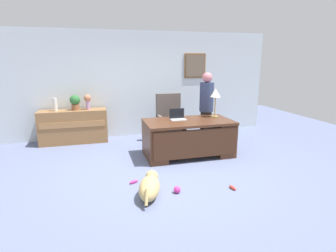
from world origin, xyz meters
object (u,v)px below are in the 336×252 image
object	(u,v)px
vase_with_flowers	(88,100)
desk	(189,137)
dog_toy_bone	(233,188)
armchair	(170,122)
laptop	(178,117)
credenza	(74,126)
desk_lamp	(215,95)
potted_plant	(75,102)
dog_lying	(150,187)
person_standing	(206,108)
dog_toy_plush	(134,182)
vase_empty	(55,104)
dog_toy_ball	(177,190)

from	to	relation	value
vase_with_flowers	desk	bearing A→B (deg)	-39.33
dog_toy_bone	desk	bearing A→B (deg)	95.08
armchair	dog_toy_bone	xyz separation A→B (m)	(0.26, -2.70, -0.49)
laptop	armchair	bearing A→B (deg)	84.77
armchair	vase_with_flowers	bearing A→B (deg)	162.44
dog_toy_bone	credenza	bearing A→B (deg)	127.41
armchair	desk_lamp	size ratio (longest dim) A/B	1.91
potted_plant	vase_with_flowers	bearing A→B (deg)	0.00
desk	dog_toy_bone	size ratio (longest dim) A/B	11.42
dog_lying	vase_with_flowers	world-z (taller)	vase_with_flowers
desk_lamp	vase_with_flowers	world-z (taller)	desk_lamp
desk	person_standing	xyz separation A→B (m)	(0.64, 0.60, 0.47)
dog_lying	potted_plant	xyz separation A→B (m)	(-1.14, 3.17, 0.85)
dog_lying	dog_toy_plush	bearing A→B (deg)	108.16
vase_with_flowers	credenza	bearing A→B (deg)	-179.79
laptop	vase_empty	world-z (taller)	vase_empty
desk_lamp	vase_with_flowers	distance (m)	3.04
laptop	dog_toy_ball	world-z (taller)	laptop
credenza	person_standing	world-z (taller)	person_standing
credenza	desk_lamp	bearing A→B (deg)	-24.99
dog_lying	dog_toy_ball	bearing A→B (deg)	-1.47
dog_toy_plush	laptop	bearing A→B (deg)	46.96
vase_with_flowers	dog_toy_plush	distance (m)	2.94
desk_lamp	vase_empty	world-z (taller)	desk_lamp
desk	dog_toy_plush	size ratio (longest dim) A/B	11.14
desk	potted_plant	xyz separation A→B (m)	(-2.30, 1.64, 0.59)
vase_with_flowers	potted_plant	distance (m)	0.29
potted_plant	dog_toy_ball	size ratio (longest dim) A/B	3.38
person_standing	dog_toy_plush	world-z (taller)	person_standing
credenza	laptop	size ratio (longest dim) A/B	4.93
armchair	laptop	bearing A→B (deg)	-95.23
person_standing	potted_plant	distance (m)	3.12
credenza	dog_toy_plush	distance (m)	2.90
dog_lying	vase_with_flowers	bearing A→B (deg)	105.02
desk	dog_toy_ball	xyz separation A→B (m)	(-0.73, -1.54, -0.36)
person_standing	vase_with_flowers	xyz separation A→B (m)	(-2.64, 1.04, 0.15)
dog_lying	desk_lamp	world-z (taller)	desk_lamp
armchair	dog_toy_ball	world-z (taller)	armchair
dog_lying	dog_toy_plush	xyz separation A→B (m)	(-0.16, 0.50, -0.13)
vase_with_flowers	person_standing	bearing A→B (deg)	-21.57
laptop	potted_plant	world-z (taller)	potted_plant
vase_with_flowers	dog_toy_ball	distance (m)	3.57
desk	vase_with_flowers	world-z (taller)	vase_with_flowers
desk	dog_toy_ball	bearing A→B (deg)	-115.39
desk	dog_toy_bone	bearing A→B (deg)	-84.92
potted_plant	dog_toy_plush	distance (m)	3.01
armchair	laptop	xyz separation A→B (m)	(-0.08, -0.86, 0.29)
person_standing	desk_lamp	xyz separation A→B (m)	(0.04, -0.38, 0.36)
laptop	vase_with_flowers	distance (m)	2.34
desk_lamp	potted_plant	size ratio (longest dim) A/B	1.73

